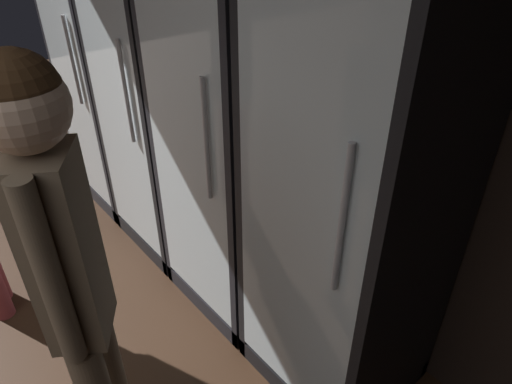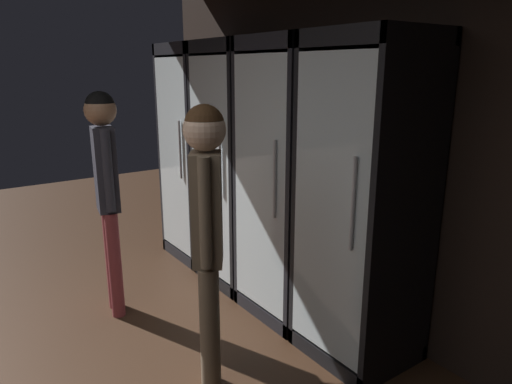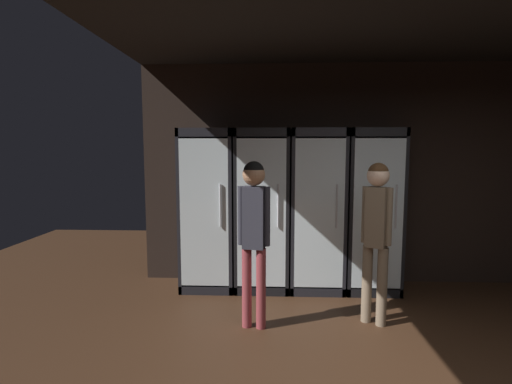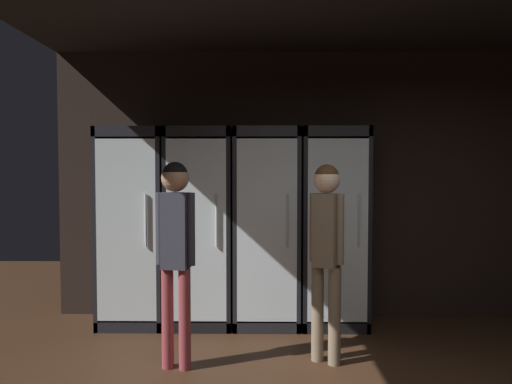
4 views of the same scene
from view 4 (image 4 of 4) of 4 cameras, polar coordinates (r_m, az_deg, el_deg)
wall_back at (r=5.10m, az=10.07°, el=0.88°), size 6.00×0.06×2.80m
cooler_far_left at (r=4.94m, az=-14.36°, el=-4.29°), size 0.64×0.61×1.97m
cooler_left at (r=4.81m, az=-6.67°, el=-4.47°), size 0.64×0.61×1.97m
cooler_center at (r=4.77m, az=1.30°, el=-4.47°), size 0.64×0.61×1.97m
cooler_right at (r=4.82m, az=9.23°, el=-4.36°), size 0.64×0.61×1.97m
shopper_near at (r=3.71m, az=-9.70°, el=-5.28°), size 0.31×0.21×1.61m
shopper_far at (r=3.82m, az=8.50°, el=-5.62°), size 0.26×0.23×1.60m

